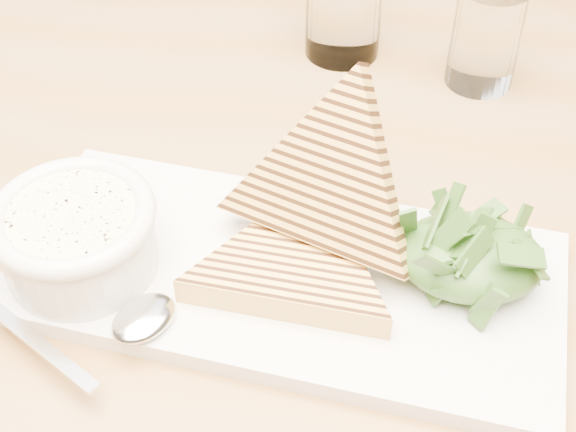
# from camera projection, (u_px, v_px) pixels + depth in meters

# --- Properties ---
(table_top) EXTENTS (1.38, 1.00, 0.04)m
(table_top) POSITION_uv_depth(u_px,v_px,m) (371.00, 258.00, 0.64)
(table_top) COLOR olive
(table_top) RESTS_ON ground
(platter) EXTENTS (0.42, 0.24, 0.02)m
(platter) POSITION_uv_depth(u_px,v_px,m) (285.00, 276.00, 0.58)
(platter) COLOR white
(platter) RESTS_ON table_top
(soup_bowl) EXTENTS (0.11, 0.11, 0.04)m
(soup_bowl) POSITION_uv_depth(u_px,v_px,m) (79.00, 244.00, 0.57)
(soup_bowl) COLOR white
(soup_bowl) RESTS_ON platter
(soup) EXTENTS (0.09, 0.09, 0.01)m
(soup) POSITION_uv_depth(u_px,v_px,m) (72.00, 217.00, 0.55)
(soup) COLOR #FCEFB1
(soup) RESTS_ON soup_bowl
(bowl_rim) EXTENTS (0.12, 0.12, 0.01)m
(bowl_rim) POSITION_uv_depth(u_px,v_px,m) (71.00, 215.00, 0.55)
(bowl_rim) COLOR white
(bowl_rim) RESTS_ON soup_bowl
(sandwich_flat) EXTENTS (0.19, 0.19, 0.02)m
(sandwich_flat) POSITION_uv_depth(u_px,v_px,m) (294.00, 264.00, 0.57)
(sandwich_flat) COLOR gold
(sandwich_flat) RESTS_ON platter
(sandwich_lean) EXTENTS (0.23, 0.23, 0.20)m
(sandwich_lean) POSITION_uv_depth(u_px,v_px,m) (329.00, 183.00, 0.56)
(sandwich_lean) COLOR gold
(sandwich_lean) RESTS_ON sandwich_flat
(salad_base) EXTENTS (0.10, 0.08, 0.04)m
(salad_base) POSITION_uv_depth(u_px,v_px,m) (470.00, 257.00, 0.56)
(salad_base) COLOR #1A3F12
(salad_base) RESTS_ON platter
(arugula_pile) EXTENTS (0.11, 0.10, 0.05)m
(arugula_pile) POSITION_uv_depth(u_px,v_px,m) (472.00, 250.00, 0.56)
(arugula_pile) COLOR #3F6325
(arugula_pile) RESTS_ON platter
(spoon_bowl) EXTENTS (0.06, 0.06, 0.01)m
(spoon_bowl) POSITION_uv_depth(u_px,v_px,m) (144.00, 318.00, 0.54)
(spoon_bowl) COLOR silver
(spoon_bowl) RESTS_ON platter
(spoon_handle) EXTENTS (0.11, 0.08, 0.00)m
(spoon_handle) POSITION_uv_depth(u_px,v_px,m) (33.00, 340.00, 0.53)
(spoon_handle) COLOR silver
(spoon_handle) RESTS_ON platter
(glass_near) EXTENTS (0.07, 0.07, 0.11)m
(glass_near) POSITION_uv_depth(u_px,v_px,m) (344.00, 1.00, 0.77)
(glass_near) COLOR white
(glass_near) RESTS_ON table_top
(glass_far) EXTENTS (0.06, 0.06, 0.10)m
(glass_far) POSITION_uv_depth(u_px,v_px,m) (486.00, 37.00, 0.74)
(glass_far) COLOR white
(glass_far) RESTS_ON table_top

